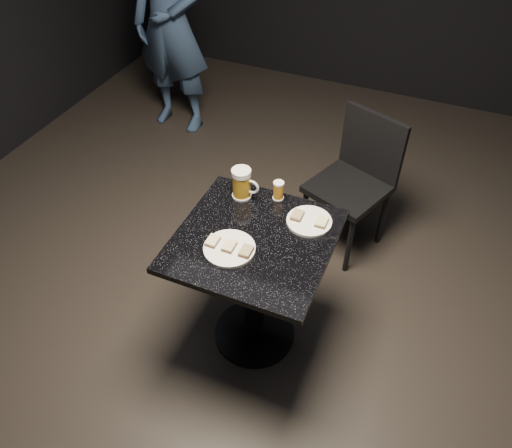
% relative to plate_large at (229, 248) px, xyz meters
% --- Properties ---
extents(floor, '(6.00, 6.00, 0.00)m').
position_rel_plate_large_xyz_m(floor, '(0.07, 0.11, -0.76)').
color(floor, black).
rests_on(floor, ground).
extents(plate_large, '(0.23, 0.23, 0.01)m').
position_rel_plate_large_xyz_m(plate_large, '(0.00, 0.00, 0.00)').
color(plate_large, white).
rests_on(plate_large, table).
extents(plate_small, '(0.21, 0.21, 0.01)m').
position_rel_plate_large_xyz_m(plate_small, '(0.27, 0.31, 0.00)').
color(plate_small, white).
rests_on(plate_small, table).
extents(patron, '(0.64, 0.43, 1.72)m').
position_rel_plate_large_xyz_m(patron, '(-1.38, 1.88, 0.10)').
color(patron, navy).
rests_on(patron, floor).
extents(table, '(0.70, 0.70, 0.75)m').
position_rel_plate_large_xyz_m(table, '(0.07, 0.11, -0.25)').
color(table, black).
rests_on(table, floor).
extents(beer_mug, '(0.14, 0.10, 0.16)m').
position_rel_plate_large_xyz_m(beer_mug, '(-0.10, 0.36, 0.07)').
color(beer_mug, white).
rests_on(beer_mug, table).
extents(beer_tumbler, '(0.06, 0.06, 0.10)m').
position_rel_plate_large_xyz_m(beer_tumbler, '(0.07, 0.41, 0.04)').
color(beer_tumbler, silver).
rests_on(beer_tumbler, table).
extents(chair, '(0.54, 0.54, 0.88)m').
position_rel_plate_large_xyz_m(chair, '(0.33, 1.06, -0.26)').
color(chair, black).
rests_on(chair, floor).
extents(canapes_on_plate_large, '(0.21, 0.07, 0.02)m').
position_rel_plate_large_xyz_m(canapes_on_plate_large, '(-0.00, -0.00, 0.02)').
color(canapes_on_plate_large, '#4C3521').
rests_on(canapes_on_plate_large, plate_large).
extents(canapes_on_plate_small, '(0.17, 0.07, 0.02)m').
position_rel_plate_large_xyz_m(canapes_on_plate_small, '(0.27, 0.31, 0.02)').
color(canapes_on_plate_small, '#4C3521').
rests_on(canapes_on_plate_small, plate_small).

